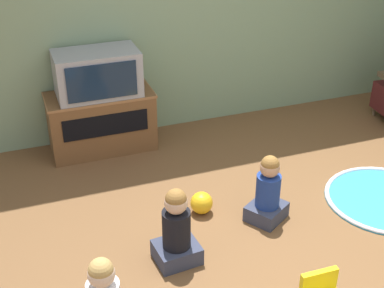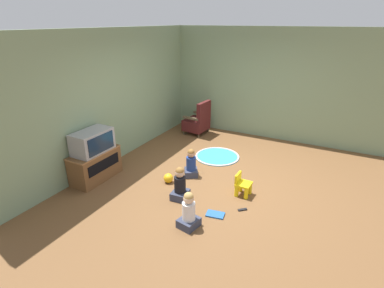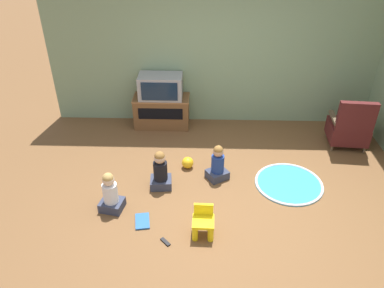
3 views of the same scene
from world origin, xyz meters
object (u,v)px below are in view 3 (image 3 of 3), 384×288
(toy_ball, at_px, (188,163))
(book, at_px, (142,221))
(child_watching_left, at_px, (110,194))
(child_watching_right, at_px, (160,172))
(television, at_px, (161,86))
(tv_cabinet, at_px, (162,111))
(black_armchair, at_px, (349,128))
(yellow_kid_chair, at_px, (203,223))
(child_watching_center, at_px, (218,164))
(remote_control, at_px, (165,242))

(toy_ball, distance_m, book, 1.31)
(child_watching_left, bearing_deg, child_watching_right, 50.55)
(television, bearing_deg, tv_cabinet, 90.00)
(book, bearing_deg, toy_ball, -33.71)
(black_armchair, height_order, toy_ball, black_armchair)
(black_armchair, bearing_deg, yellow_kid_chair, 45.61)
(child_watching_center, bearing_deg, black_armchair, -8.40)
(child_watching_center, distance_m, toy_ball, 0.53)
(toy_ball, height_order, book, toy_ball)
(child_watching_center, bearing_deg, remote_control, -148.94)
(book, xyz_separation_m, remote_control, (0.33, -0.34, -0.00))
(yellow_kid_chair, xyz_separation_m, remote_control, (-0.45, -0.16, -0.16))
(child_watching_right, xyz_separation_m, book, (-0.17, -0.73, -0.24))
(tv_cabinet, xyz_separation_m, child_watching_right, (0.15, -1.76, -0.04))
(child_watching_center, bearing_deg, child_watching_left, 174.68)
(tv_cabinet, height_order, toy_ball, tv_cabinet)
(toy_ball, bearing_deg, child_watching_left, -135.27)
(television, xyz_separation_m, toy_ball, (0.52, -1.29, -0.68))
(book, bearing_deg, yellow_kid_chair, -112.19)
(black_armchair, xyz_separation_m, child_watching_left, (-3.59, -1.66, -0.09))
(child_watching_right, bearing_deg, television, 90.01)
(remote_control, bearing_deg, book, 1.38)
(toy_ball, bearing_deg, child_watching_right, -128.06)
(child_watching_center, relative_size, child_watching_right, 0.95)
(yellow_kid_chair, relative_size, child_watching_center, 0.70)
(tv_cabinet, xyz_separation_m, remote_control, (0.31, -2.83, -0.29))
(yellow_kid_chair, distance_m, remote_control, 0.51)
(television, relative_size, child_watching_left, 1.29)
(child_watching_right, bearing_deg, book, -107.90)
(child_watching_center, relative_size, remote_control, 4.01)
(tv_cabinet, bearing_deg, child_watching_center, -58.05)
(yellow_kid_chair, distance_m, child_watching_center, 1.14)
(toy_ball, distance_m, remote_control, 1.55)
(television, height_order, yellow_kid_chair, television)
(tv_cabinet, bearing_deg, child_watching_right, -85.03)
(black_armchair, height_order, remote_control, black_armchair)
(yellow_kid_chair, distance_m, child_watching_right, 1.09)
(child_watching_center, relative_size, toy_ball, 3.14)
(television, relative_size, child_watching_center, 1.34)
(child_watching_left, xyz_separation_m, book, (0.43, -0.24, -0.24))
(book, bearing_deg, remote_control, -145.59)
(child_watching_right, height_order, book, child_watching_right)
(child_watching_left, distance_m, book, 0.55)
(yellow_kid_chair, bearing_deg, television, 107.51)
(black_armchair, distance_m, toy_ball, 2.73)
(book, bearing_deg, black_armchair, -68.68)
(yellow_kid_chair, xyz_separation_m, child_watching_right, (-0.61, 0.90, 0.08))
(child_watching_left, relative_size, remote_control, 4.15)
(yellow_kid_chair, xyz_separation_m, child_watching_center, (0.20, 1.12, 0.07))
(child_watching_left, bearing_deg, yellow_kid_chair, -7.45)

